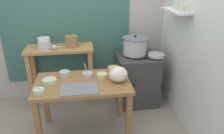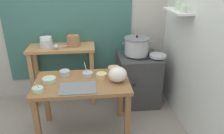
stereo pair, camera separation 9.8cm
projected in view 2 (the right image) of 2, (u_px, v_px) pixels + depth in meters
The scene contains 19 objects.
ground_plane at pixel (81, 133), 2.78m from camera, with size 9.00×9.00×0.00m, color gray.
wall_back at pixel (84, 15), 3.27m from camera, with size 4.40×0.12×2.60m.
wall_right at pixel (194, 26), 2.57m from camera, with size 0.30×3.20×2.60m.
prep_table at pixel (83, 90), 2.58m from camera, with size 1.10×0.66×0.72m.
back_shelf_table at pixel (63, 61), 3.24m from camera, with size 0.96×0.40×0.90m.
stove_block at pixel (138, 79), 3.35m from camera, with size 0.60×0.61×0.78m.
steamer_pot at pixel (137, 46), 3.15m from camera, with size 0.41×0.36×0.29m.
clay_pot at pixel (73, 41), 3.14m from camera, with size 0.19×0.19×0.19m.
bowl_stack_enamel at pixel (46, 42), 3.11m from camera, with size 0.20×0.20×0.15m.
ladle at pixel (57, 47), 3.04m from camera, with size 0.29×0.10×0.07m.
serving_tray at pixel (78, 88), 2.38m from camera, with size 0.40×0.28×0.01m, color slate.
plastic_bag at pixel (118, 74), 2.50m from camera, with size 0.21×0.20×0.18m, color silver.
wide_pan at pixel (158, 56), 3.10m from camera, with size 0.24×0.24×0.04m, color #B7BABF.
prep_bowl_0 at pixel (49, 80), 2.51m from camera, with size 0.16×0.16×0.05m.
prep_bowl_1 at pixel (102, 75), 2.60m from camera, with size 0.13×0.13×0.06m.
prep_bowl_2 at pixel (88, 74), 2.65m from camera, with size 0.12×0.12×0.18m.
prep_bowl_3 at pixel (65, 73), 2.67m from camera, with size 0.12×0.12×0.07m.
prep_bowl_4 at pixel (114, 69), 2.76m from camera, with size 0.15×0.15×0.07m.
prep_bowl_5 at pixel (38, 89), 2.30m from camera, with size 0.12×0.12×0.13m.
Camera 2 is at (0.17, -2.24, 1.89)m, focal length 34.91 mm.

